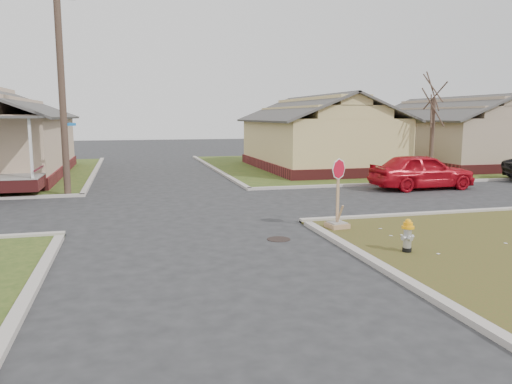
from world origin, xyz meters
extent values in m
plane|color=#262729|center=(0.00, 0.00, 0.00)|extent=(120.00, 120.00, 0.00)
cube|color=#304719|center=(22.00, 18.00, 0.03)|extent=(37.00, 19.00, 0.05)
cylinder|color=black|center=(2.20, -0.50, 0.01)|extent=(0.64, 0.64, 0.01)
cube|color=maroon|center=(10.00, 16.50, 0.30)|extent=(7.20, 11.20, 0.60)
cube|color=#E3C985|center=(10.00, 16.50, 1.90)|extent=(7.00, 11.00, 2.60)
cube|color=maroon|center=(20.00, 16.50, 0.30)|extent=(7.20, 11.20, 0.60)
cube|color=tan|center=(20.00, 16.50, 1.90)|extent=(7.00, 11.00, 2.60)
cylinder|color=#3A2921|center=(-4.20, 8.90, 4.50)|extent=(0.28, 0.28, 9.00)
cylinder|color=#3A2921|center=(14.00, 10.20, 2.15)|extent=(0.22, 0.22, 4.20)
cylinder|color=black|center=(4.82, -2.65, 0.10)|extent=(0.22, 0.22, 0.10)
cylinder|color=#B6B7BC|center=(4.82, -2.65, 0.39)|extent=(0.19, 0.19, 0.47)
sphere|color=#B6B7BC|center=(4.82, -2.65, 0.62)|extent=(0.19, 0.19, 0.19)
cylinder|color=#FFA90D|center=(4.82, -2.65, 0.66)|extent=(0.31, 0.31, 0.06)
cylinder|color=#FFA90D|center=(4.82, -2.65, 0.73)|extent=(0.22, 0.22, 0.10)
sphere|color=#FFA90D|center=(4.82, -2.65, 0.79)|extent=(0.15, 0.15, 0.15)
cube|color=#9D7755|center=(4.25, 0.24, 0.12)|extent=(0.57, 0.57, 0.14)
cube|color=gray|center=(4.25, 0.24, 0.21)|extent=(0.46, 0.46, 0.04)
cube|color=#9D7755|center=(4.25, 0.24, 1.11)|extent=(0.08, 0.04, 1.94)
cylinder|color=#B00B25|center=(4.25, 0.20, 1.81)|extent=(0.52, 0.23, 0.56)
cylinder|color=silver|center=(4.25, 0.22, 1.81)|extent=(0.59, 0.26, 0.63)
imported|color=red|center=(11.43, 7.03, 0.82)|extent=(4.85, 2.02, 1.64)
camera|label=1|loc=(-1.74, -13.19, 3.33)|focal=35.00mm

